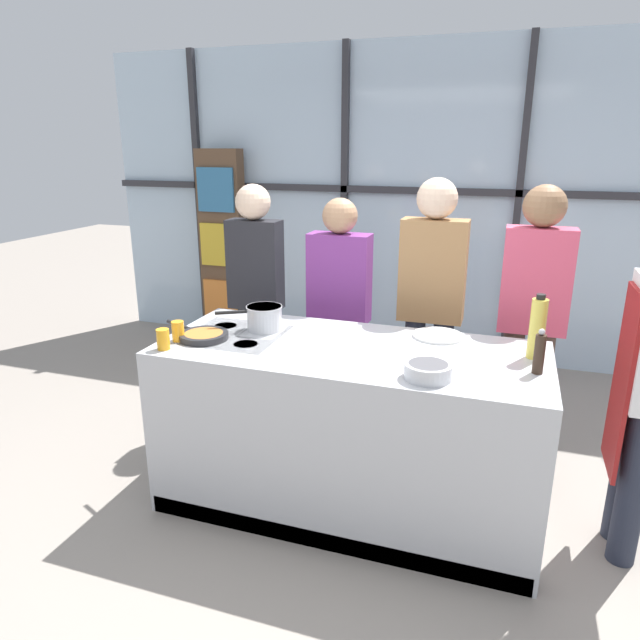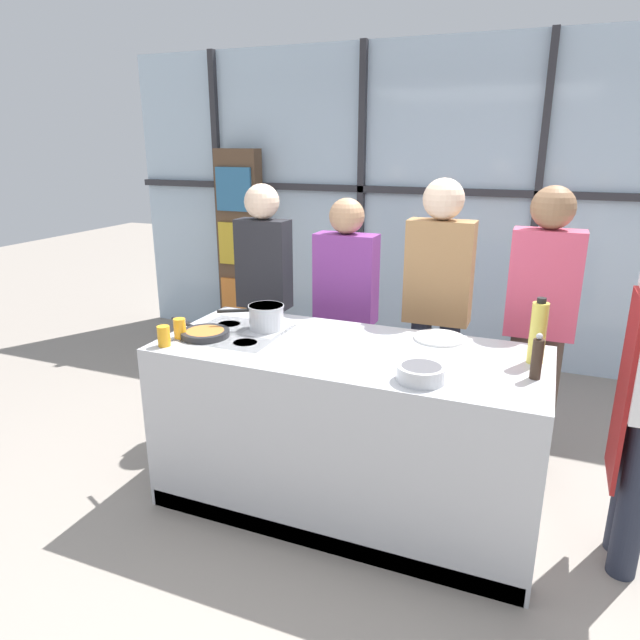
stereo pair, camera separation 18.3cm
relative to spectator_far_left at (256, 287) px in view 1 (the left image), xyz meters
name	(u,v)px [view 1 (the left image)]	position (x,y,z in m)	size (l,w,h in m)	color
ground_plane	(348,501)	(0.90, -0.80, -1.00)	(18.00, 18.00, 0.00)	gray
back_window_wall	(428,206)	(0.90, 1.74, 0.41)	(6.40, 0.10, 2.80)	silver
bookshelf	(223,247)	(-1.09, 1.56, -0.05)	(0.45, 0.19, 1.89)	brown
demo_island	(348,428)	(0.90, -0.80, -0.53)	(2.01, 0.87, 0.93)	#B7BABF
spectator_far_left	(256,287)	(0.00, 0.00, 0.00)	(0.37, 0.24, 1.69)	black
spectator_center_left	(339,303)	(0.60, 0.00, -0.07)	(0.40, 0.23, 1.62)	black
spectator_center_right	(431,297)	(1.21, 0.00, 0.03)	(0.40, 0.25, 1.76)	#232838
spectator_far_right	(533,308)	(1.81, 0.00, 0.01)	(0.39, 0.24, 1.73)	#47382D
frying_pan	(203,335)	(0.11, -0.92, -0.05)	(0.45, 0.29, 0.04)	#232326
saucepan	(264,317)	(0.36, -0.67, 0.01)	(0.35, 0.25, 0.14)	silver
white_plate	(438,336)	(1.32, -0.48, -0.06)	(0.28, 0.28, 0.01)	white
mixing_bowl	(428,370)	(1.35, -1.08, -0.03)	(0.22, 0.22, 0.07)	silver
oil_bottle	(537,328)	(1.81, -0.65, 0.09)	(0.08, 0.08, 0.33)	#E0CC4C
pepper_grinder	(539,353)	(1.82, -0.85, 0.03)	(0.05, 0.05, 0.22)	#332319
juice_glass_near	(163,339)	(0.00, -1.13, -0.01)	(0.07, 0.07, 0.11)	orange
juice_glass_far	(178,331)	(0.00, -0.99, -0.01)	(0.07, 0.07, 0.11)	orange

